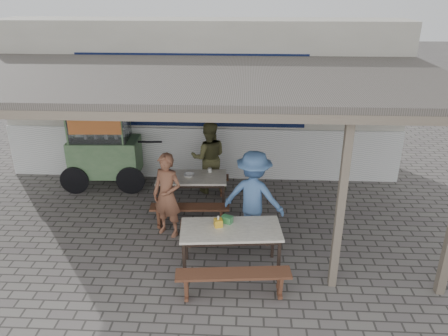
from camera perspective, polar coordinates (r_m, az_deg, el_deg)
ground at (r=7.71m, az=-5.03°, el=-10.21°), size 60.00×60.00×0.00m
back_wall at (r=10.32m, az=-2.70°, el=8.98°), size 9.00×1.28×3.50m
warung_roof at (r=7.50m, az=-4.70°, el=11.39°), size 9.00×4.21×2.81m
table_left at (r=8.54m, az=-4.22°, el=-1.60°), size 1.38×0.77×0.75m
bench_left_street at (r=8.09m, az=-4.47°, el=-5.71°), size 1.46×0.36×0.45m
bench_left_wall at (r=9.28m, az=-3.88°, el=-1.78°), size 1.46×0.36×0.45m
table_right at (r=6.78m, az=0.89°, el=-8.45°), size 1.60×0.88×0.75m
bench_right_street at (r=6.39m, az=1.22°, el=-14.27°), size 1.66×0.43×0.45m
bench_right_wall at (r=7.56m, az=0.58°, el=-7.82°), size 1.66×0.43×0.45m
vendor_cart at (r=9.86m, az=-15.48°, el=2.71°), size 2.15×0.90×1.72m
patron_street_side at (r=7.75m, az=-7.41°, el=-3.57°), size 0.67×0.57×1.55m
patron_wall_side at (r=9.32m, az=-2.00°, el=1.38°), size 0.82×0.67×1.57m
patron_right_table at (r=7.54m, az=3.89°, el=-3.75°), size 1.20×0.89×1.66m
tissue_box at (r=6.77m, az=-0.76°, el=-7.16°), size 0.15×0.15×0.12m
donation_box at (r=6.87m, az=0.39°, el=-6.73°), size 0.20×0.17×0.11m
condiment_jar at (r=8.66m, az=-1.87°, el=-0.29°), size 0.08×0.08×0.09m
condiment_bowl at (r=8.50m, az=-4.59°, el=-0.95°), size 0.21×0.21×0.05m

